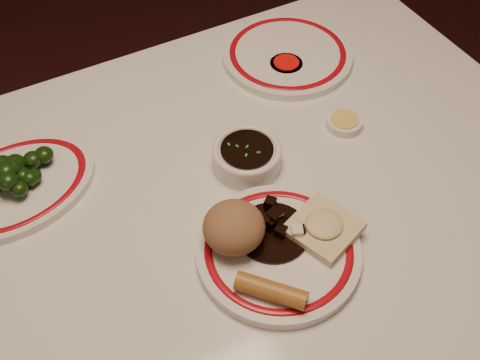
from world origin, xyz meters
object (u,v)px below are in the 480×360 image
(fried_wonton, at_px, (324,227))
(soy_bowl, at_px, (247,157))
(broccoli_plate, at_px, (14,187))
(rice_mound, at_px, (234,227))
(spring_roll, at_px, (271,291))
(dining_table, at_px, (234,244))
(stirfry_heap, at_px, (271,227))
(broccoli_pile, at_px, (8,172))
(main_plate, at_px, (279,252))

(fried_wonton, bearing_deg, soy_bowl, 98.92)
(fried_wonton, relative_size, broccoli_plate, 0.40)
(rice_mound, distance_m, broccoli_plate, 0.38)
(spring_roll, bearing_deg, dining_table, 37.87)
(rice_mound, relative_size, spring_roll, 0.91)
(dining_table, relative_size, rice_mound, 13.08)
(stirfry_heap, bearing_deg, broccoli_pile, 138.16)
(broccoli_plate, distance_m, broccoli_pile, 0.03)
(fried_wonton, distance_m, broccoli_pile, 0.50)
(dining_table, xyz_separation_m, soy_bowl, (0.07, 0.07, 0.11))
(dining_table, xyz_separation_m, main_plate, (0.02, -0.11, 0.10))
(fried_wonton, bearing_deg, spring_roll, -155.32)
(dining_table, height_order, stirfry_heap, stirfry_heap)
(fried_wonton, distance_m, stirfry_heap, 0.08)
(stirfry_heap, bearing_deg, fried_wonton, -28.89)
(rice_mound, relative_size, soy_bowl, 0.81)
(stirfry_heap, distance_m, soy_bowl, 0.15)
(spring_roll, distance_m, broccoli_plate, 0.46)
(fried_wonton, bearing_deg, broccoli_plate, 140.68)
(broccoli_plate, bearing_deg, stirfry_heap, -41.23)
(main_plate, xyz_separation_m, spring_roll, (-0.05, -0.06, 0.02))
(spring_roll, relative_size, stirfry_heap, 0.89)
(rice_mound, distance_m, fried_wonton, 0.14)
(spring_roll, relative_size, fried_wonton, 0.84)
(soy_bowl, bearing_deg, dining_table, -131.08)
(spring_roll, relative_size, broccoli_plate, 0.33)
(broccoli_plate, bearing_deg, fried_wonton, -39.32)
(rice_mound, distance_m, broccoli_pile, 0.38)
(rice_mound, distance_m, soy_bowl, 0.17)
(rice_mound, xyz_separation_m, fried_wonton, (0.13, -0.05, -0.02))
(rice_mound, bearing_deg, soy_bowl, 54.53)
(fried_wonton, distance_m, broccoli_plate, 0.50)
(dining_table, distance_m, broccoli_plate, 0.37)
(main_plate, height_order, rice_mound, rice_mound)
(dining_table, xyz_separation_m, broccoli_plate, (-0.29, 0.21, 0.10))
(dining_table, distance_m, rice_mound, 0.16)
(rice_mound, height_order, stirfry_heap, rice_mound)
(rice_mound, height_order, fried_wonton, rice_mound)
(main_plate, relative_size, broccoli_pile, 1.70)
(broccoli_pile, bearing_deg, rice_mound, -46.35)
(stirfry_heap, relative_size, broccoli_plate, 0.37)
(broccoli_pile, height_order, soy_bowl, broccoli_pile)
(spring_roll, relative_size, broccoli_pile, 0.64)
(dining_table, distance_m, broccoli_pile, 0.38)
(rice_mound, xyz_separation_m, soy_bowl, (0.10, 0.14, -0.03))
(broccoli_plate, bearing_deg, dining_table, -35.29)
(dining_table, bearing_deg, main_plate, -79.46)
(fried_wonton, distance_m, soy_bowl, 0.19)
(stirfry_heap, height_order, broccoli_pile, broccoli_pile)
(rice_mound, height_order, broccoli_pile, rice_mound)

